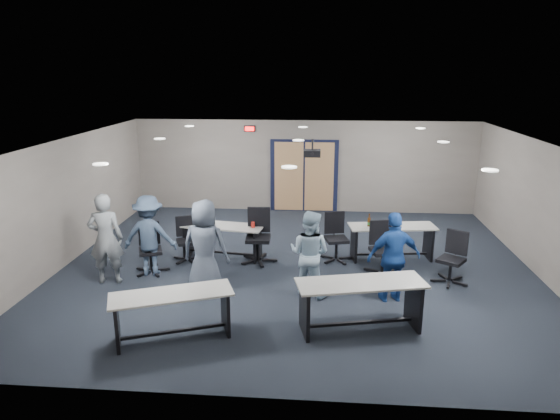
# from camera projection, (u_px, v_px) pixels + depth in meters

# --- Properties ---
(floor) EXTENTS (10.00, 10.00, 0.00)m
(floor) POSITION_uv_depth(u_px,v_px,m) (296.00, 267.00, 10.78)
(floor) COLOR black
(floor) RESTS_ON ground
(back_wall) EXTENTS (10.00, 0.04, 2.70)m
(back_wall) POSITION_uv_depth(u_px,v_px,m) (304.00, 166.00, 14.73)
(back_wall) COLOR slate
(back_wall) RESTS_ON floor
(front_wall) EXTENTS (10.00, 0.04, 2.70)m
(front_wall) POSITION_uv_depth(u_px,v_px,m) (278.00, 304.00, 6.10)
(front_wall) COLOR slate
(front_wall) RESTS_ON floor
(left_wall) EXTENTS (0.04, 9.00, 2.70)m
(left_wall) POSITION_uv_depth(u_px,v_px,m) (66.00, 202.00, 10.81)
(left_wall) COLOR slate
(left_wall) RESTS_ON floor
(right_wall) EXTENTS (0.04, 9.00, 2.70)m
(right_wall) POSITION_uv_depth(u_px,v_px,m) (545.00, 212.00, 10.02)
(right_wall) COLOR slate
(right_wall) RESTS_ON floor
(ceiling) EXTENTS (10.00, 9.00, 0.04)m
(ceiling) POSITION_uv_depth(u_px,v_px,m) (297.00, 142.00, 10.04)
(ceiling) COLOR silver
(ceiling) RESTS_ON back_wall
(double_door) EXTENTS (2.00, 0.07, 2.20)m
(double_door) POSITION_uv_depth(u_px,v_px,m) (304.00, 177.00, 14.77)
(double_door) COLOR black
(double_door) RESTS_ON back_wall
(exit_sign) EXTENTS (0.32, 0.07, 0.18)m
(exit_sign) POSITION_uv_depth(u_px,v_px,m) (250.00, 129.00, 14.50)
(exit_sign) COLOR black
(exit_sign) RESTS_ON back_wall
(ceiling_projector) EXTENTS (0.35, 0.32, 0.37)m
(ceiling_projector) POSITION_uv_depth(u_px,v_px,m) (312.00, 153.00, 10.58)
(ceiling_projector) COLOR black
(ceiling_projector) RESTS_ON ceiling
(ceiling_can_lights) EXTENTS (6.24, 5.74, 0.02)m
(ceiling_can_lights) POSITION_uv_depth(u_px,v_px,m) (298.00, 142.00, 10.29)
(ceiling_can_lights) COLOR white
(ceiling_can_lights) RESTS_ON ceiling
(table_front_left) EXTENTS (1.98, 1.27, 0.76)m
(table_front_left) POSITION_uv_depth(u_px,v_px,m) (172.00, 308.00, 7.80)
(table_front_left) COLOR #ADACA4
(table_front_left) RESTS_ON floor
(table_front_right) EXTENTS (2.16, 1.13, 0.84)m
(table_front_right) POSITION_uv_depth(u_px,v_px,m) (360.00, 297.00, 8.04)
(table_front_right) COLOR #ADACA4
(table_front_right) RESTS_ON floor
(table_back_left) EXTENTS (1.92, 0.88, 0.88)m
(table_back_left) POSITION_uv_depth(u_px,v_px,m) (223.00, 235.00, 11.22)
(table_back_left) COLOR #ADACA4
(table_back_left) RESTS_ON floor
(table_back_right) EXTENTS (1.97, 0.87, 1.06)m
(table_back_right) POSITION_uv_depth(u_px,v_px,m) (391.00, 236.00, 11.12)
(table_back_right) COLOR #ADACA4
(table_back_right) RESTS_ON floor
(chair_back_a) EXTENTS (0.81, 0.81, 0.98)m
(chair_back_a) POSITION_uv_depth(u_px,v_px,m) (187.00, 240.00, 11.00)
(chair_back_a) COLOR black
(chair_back_a) RESTS_ON floor
(chair_back_b) EXTENTS (0.77, 0.77, 1.19)m
(chair_back_b) POSITION_uv_depth(u_px,v_px,m) (258.00, 236.00, 10.89)
(chair_back_b) COLOR black
(chair_back_b) RESTS_ON floor
(chair_back_c) EXTENTS (0.81, 0.81, 1.07)m
(chair_back_c) POSITION_uv_depth(u_px,v_px,m) (337.00, 238.00, 11.01)
(chair_back_c) COLOR black
(chair_back_c) RESTS_ON floor
(chair_back_d) EXTENTS (0.84, 0.84, 1.10)m
(chair_back_d) POSITION_uv_depth(u_px,v_px,m) (383.00, 249.00, 10.26)
(chair_back_d) COLOR black
(chair_back_d) RESTS_ON floor
(chair_loose_left) EXTENTS (0.85, 0.85, 1.05)m
(chair_loose_left) POSITION_uv_depth(u_px,v_px,m) (150.00, 249.00, 10.35)
(chair_loose_left) COLOR black
(chair_loose_left) RESTS_ON floor
(chair_loose_right) EXTENTS (0.92, 0.92, 1.05)m
(chair_loose_right) POSITION_uv_depth(u_px,v_px,m) (451.00, 258.00, 9.84)
(chair_loose_right) COLOR black
(chair_loose_right) RESTS_ON floor
(person_gray) EXTENTS (0.73, 0.55, 1.83)m
(person_gray) POSITION_uv_depth(u_px,v_px,m) (106.00, 239.00, 9.78)
(person_gray) COLOR gray
(person_gray) RESTS_ON floor
(person_plaid) EXTENTS (0.94, 0.67, 1.81)m
(person_plaid) POSITION_uv_depth(u_px,v_px,m) (205.00, 247.00, 9.35)
(person_plaid) COLOR #4C5668
(person_plaid) RESTS_ON floor
(person_lightblue) EXTENTS (0.97, 0.87, 1.64)m
(person_lightblue) POSITION_uv_depth(u_px,v_px,m) (309.00, 253.00, 9.27)
(person_lightblue) COLOR #ABCBE3
(person_lightblue) RESTS_ON floor
(person_navy) EXTENTS (1.05, 0.62, 1.68)m
(person_navy) POSITION_uv_depth(u_px,v_px,m) (394.00, 257.00, 9.02)
(person_navy) COLOR navy
(person_navy) RESTS_ON floor
(person_back) EXTENTS (1.11, 0.67, 1.68)m
(person_back) POSITION_uv_depth(u_px,v_px,m) (149.00, 235.00, 10.20)
(person_back) COLOR #384B65
(person_back) RESTS_ON floor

